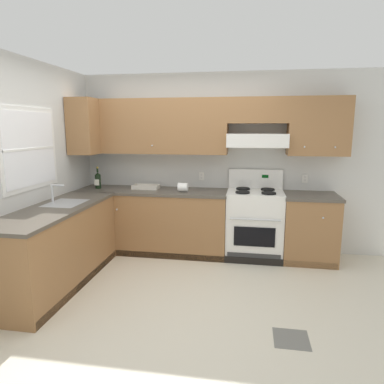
% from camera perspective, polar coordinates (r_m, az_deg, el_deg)
% --- Properties ---
extents(ground_plane, '(7.04, 7.04, 0.00)m').
position_cam_1_polar(ground_plane, '(3.97, -4.57, -16.14)').
color(ground_plane, beige).
extents(floor_accent_tile, '(0.30, 0.30, 0.01)m').
position_cam_1_polar(floor_accent_tile, '(3.33, 16.08, -22.27)').
color(floor_accent_tile, slate).
rests_on(floor_accent_tile, ground_plane).
extents(wall_back, '(4.68, 0.57, 2.55)m').
position_cam_1_polar(wall_back, '(5.00, 3.94, 7.08)').
color(wall_back, silver).
rests_on(wall_back, ground_plane).
extents(wall_left, '(0.47, 4.00, 2.55)m').
position_cam_1_polar(wall_left, '(4.44, -24.46, 3.94)').
color(wall_left, silver).
rests_on(wall_left, ground_plane).
extents(counter_back_run, '(3.60, 0.65, 0.91)m').
position_cam_1_polar(counter_back_run, '(4.93, -0.39, -5.08)').
color(counter_back_run, olive).
rests_on(counter_back_run, ground_plane).
extents(counter_left_run, '(0.63, 1.91, 1.13)m').
position_cam_1_polar(counter_left_run, '(4.25, -21.31, -8.30)').
color(counter_left_run, olive).
rests_on(counter_left_run, ground_plane).
extents(stove, '(0.76, 0.62, 1.20)m').
position_cam_1_polar(stove, '(4.87, 10.26, -5.13)').
color(stove, white).
rests_on(stove, ground_plane).
extents(wine_bottle, '(0.08, 0.09, 0.32)m').
position_cam_1_polar(wine_bottle, '(5.20, -15.29, 1.93)').
color(wine_bottle, black).
rests_on(wine_bottle, counter_back_run).
extents(bowl, '(0.37, 0.22, 0.06)m').
position_cam_1_polar(bowl, '(5.05, -7.61, 0.76)').
color(bowl, beige).
rests_on(bowl, counter_back_run).
extents(paper_towel_roll, '(0.14, 0.12, 0.12)m').
position_cam_1_polar(paper_towel_roll, '(4.77, -1.50, 0.78)').
color(paper_towel_roll, white).
rests_on(paper_towel_roll, counter_back_run).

